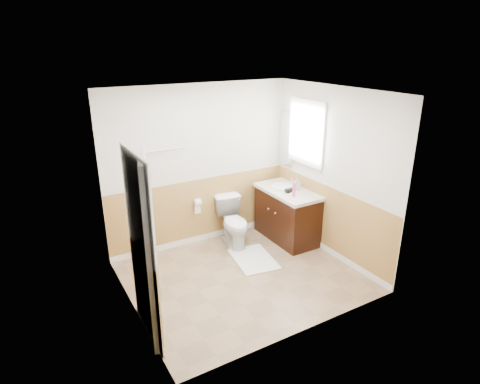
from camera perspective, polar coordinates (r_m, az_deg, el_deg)
floor at (r=5.69m, az=0.40°, el=-11.87°), size 3.00×3.00×0.00m
ceiling at (r=4.84m, az=0.48°, el=14.01°), size 3.00×3.00×0.00m
wall_back at (r=6.23m, az=-5.67°, el=3.62°), size 3.00×0.00×3.00m
wall_front at (r=4.16m, az=9.64°, el=-5.42°), size 3.00×0.00×3.00m
wall_left at (r=4.61m, az=-15.85°, el=-3.28°), size 0.00×3.00×3.00m
wall_right at (r=6.00m, az=12.88°, el=2.53°), size 0.00×3.00×3.00m
wainscot_back at (r=6.47m, az=-5.40°, el=-2.77°), size 3.00×0.00×3.00m
wainscot_front at (r=4.54m, az=8.97°, el=-13.92°), size 3.00×0.00×3.00m
wainscot_left at (r=4.95m, az=-14.87°, el=-11.23°), size 0.00×2.60×2.60m
wainscot_right at (r=6.25m, az=12.26°, el=-4.03°), size 0.00×2.60×2.60m
toilet at (r=6.37m, az=-0.90°, el=-4.32°), size 0.53×0.79×0.75m
bath_mat at (r=6.08m, az=1.91°, el=-9.48°), size 0.67×0.88×0.02m
vanity_cabinet at (r=6.58m, az=6.67°, el=-3.37°), size 0.55×1.10×0.80m
vanity_knob_left at (r=6.28m, az=5.07°, el=-3.01°), size 0.03×0.03×0.03m
vanity_knob_right at (r=6.43m, az=4.05°, el=-2.40°), size 0.03×0.03×0.03m
countertop at (r=6.42m, az=6.75°, el=0.08°), size 0.60×1.15×0.05m
sink_basin at (r=6.52m, az=6.05°, el=0.79°), size 0.36×0.36×0.02m
faucet at (r=6.61m, az=7.34°, el=1.54°), size 0.02×0.02×0.14m
lotion_bottle at (r=6.11m, az=7.67°, el=0.34°), size 0.05×0.05×0.22m
soap_dispenser at (r=6.40m, az=8.08°, el=1.21°), size 0.13×0.13×0.21m
hair_dryer_body at (r=6.30m, az=6.99°, el=0.28°), size 0.14×0.07×0.07m
hair_dryer_handle at (r=6.27m, az=6.94°, el=-0.12°), size 0.03×0.03×0.07m
mirror_panel at (r=6.72m, az=6.57°, el=7.48°), size 0.02×0.35×0.90m
window_frame at (r=6.28m, az=9.40°, el=8.30°), size 0.04×0.80×1.00m
window_glass at (r=6.29m, az=9.51°, el=8.31°), size 0.01×0.70×0.90m
door at (r=4.34m, az=-12.70°, el=-7.92°), size 0.29×0.78×2.04m
door_frame at (r=4.31m, az=-13.68°, el=-8.02°), size 0.02×0.92×2.10m
door_knob at (r=4.67m, az=-13.21°, el=-6.81°), size 0.06×0.06×0.06m
towel_bar at (r=5.89m, az=-10.46°, el=5.93°), size 0.62×0.02×0.02m
tp_holder_bar at (r=6.31m, az=-6.05°, el=-1.46°), size 0.14×0.02×0.02m
tp_roll at (r=6.31m, az=-6.05°, el=-1.46°), size 0.10×0.11×0.11m
tp_sheet at (r=6.35m, az=-6.01°, el=-2.38°), size 0.10×0.01×0.16m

